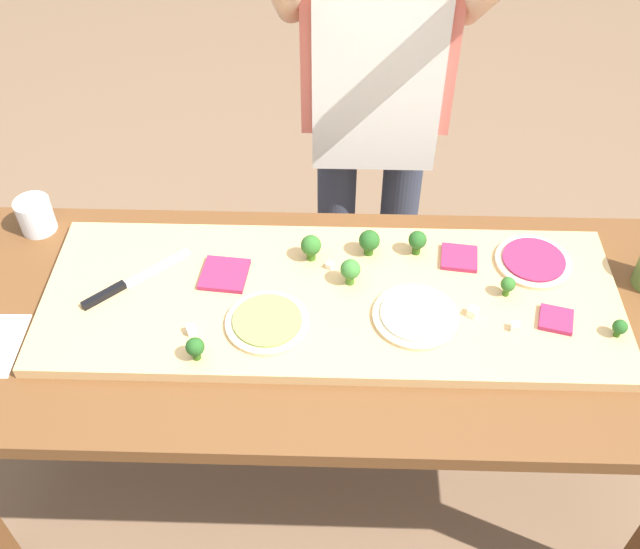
{
  "coord_description": "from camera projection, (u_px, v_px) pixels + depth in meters",
  "views": [
    {
      "loc": [
        0.04,
        -1.12,
        2.05
      ],
      "look_at": [
        0.01,
        0.04,
        0.88
      ],
      "focal_mm": 40.91,
      "sensor_mm": 36.0,
      "label": 1
    }
  ],
  "objects": [
    {
      "name": "flour_cup",
      "position": [
        36.0,
        217.0,
        1.88
      ],
      "size": [
        0.09,
        0.09,
        0.09
      ],
      "color": "white",
      "rests_on": "prep_table"
    },
    {
      "name": "pizza_slice_near_right",
      "position": [
        224.0,
        274.0,
        1.74
      ],
      "size": [
        0.12,
        0.12,
        0.01
      ],
      "primitive_type": "cube",
      "rotation": [
        0.0,
        0.0,
        -0.1
      ],
      "color": "#9E234C",
      "rests_on": "cutting_board"
    },
    {
      "name": "cutting_board",
      "position": [
        331.0,
        299.0,
        1.71
      ],
      "size": [
        1.35,
        0.48,
        0.03
      ],
      "primitive_type": "cube",
      "color": "tan",
      "rests_on": "prep_table"
    },
    {
      "name": "ground_plane",
      "position": [
        318.0,
        482.0,
        2.25
      ],
      "size": [
        8.0,
        8.0,
        0.0
      ],
      "primitive_type": "plane",
      "color": "brown"
    },
    {
      "name": "cheese_crumble_a",
      "position": [
        473.0,
        312.0,
        1.65
      ],
      "size": [
        0.03,
        0.03,
        0.02
      ],
      "primitive_type": "cube",
      "rotation": [
        0.0,
        0.0,
        1.02
      ],
      "color": "white",
      "rests_on": "cutting_board"
    },
    {
      "name": "cheese_crumble_b",
      "position": [
        330.0,
        265.0,
        1.76
      ],
      "size": [
        0.02,
        0.02,
        0.02
      ],
      "primitive_type": "cube",
      "rotation": [
        0.0,
        0.0,
        1.01
      ],
      "color": "white",
      "rests_on": "cutting_board"
    },
    {
      "name": "prep_table",
      "position": [
        317.0,
        344.0,
        1.77
      ],
      "size": [
        1.81,
        0.74,
        0.78
      ],
      "color": "brown",
      "rests_on": "ground"
    },
    {
      "name": "chefs_knife",
      "position": [
        122.0,
        286.0,
        1.71
      ],
      "size": [
        0.23,
        0.21,
        0.02
      ],
      "color": "#B7BABF",
      "rests_on": "cutting_board"
    },
    {
      "name": "pizza_whole_pesto_green",
      "position": [
        267.0,
        322.0,
        1.63
      ],
      "size": [
        0.19,
        0.19,
        0.02
      ],
      "color": "beige",
      "rests_on": "cutting_board"
    },
    {
      "name": "broccoli_floret_back_mid",
      "position": [
        417.0,
        241.0,
        1.77
      ],
      "size": [
        0.04,
        0.04,
        0.07
      ],
      "color": "#2C5915",
      "rests_on": "cutting_board"
    },
    {
      "name": "cheese_crumble_c",
      "position": [
        515.0,
        327.0,
        1.62
      ],
      "size": [
        0.02,
        0.02,
        0.02
      ],
      "primitive_type": "cube",
      "rotation": [
        0.0,
        0.0,
        1.45
      ],
      "color": "white",
      "rests_on": "cutting_board"
    },
    {
      "name": "pizza_slice_center",
      "position": [
        556.0,
        319.0,
        1.64
      ],
      "size": [
        0.09,
        0.09,
        0.01
      ],
      "primitive_type": "cube",
      "rotation": [
        0.0,
        0.0,
        -0.25
      ],
      "color": "#9E234C",
      "rests_on": "cutting_board"
    },
    {
      "name": "broccoli_floret_front_left",
      "position": [
        311.0,
        246.0,
        1.76
      ],
      "size": [
        0.05,
        0.05,
        0.07
      ],
      "color": "#366618",
      "rests_on": "cutting_board"
    },
    {
      "name": "pizza_slice_far_right",
      "position": [
        459.0,
        258.0,
        1.78
      ],
      "size": [
        0.1,
        0.1,
        0.01
      ],
      "primitive_type": "cube",
      "rotation": [
        0.0,
        0.0,
        -0.12
      ],
      "color": "#9E234C",
      "rests_on": "cutting_board"
    },
    {
      "name": "pizza_whole_cheese_artichoke",
      "position": [
        416.0,
        316.0,
        1.65
      ],
      "size": [
        0.2,
        0.2,
        0.02
      ],
      "color": "beige",
      "rests_on": "cutting_board"
    },
    {
      "name": "cheese_crumble_d",
      "position": [
        191.0,
        330.0,
        1.61
      ],
      "size": [
        0.03,
        0.03,
        0.02
      ],
      "primitive_type": "cube",
      "rotation": [
        0.0,
        0.0,
        0.48
      ],
      "color": "white",
      "rests_on": "cutting_board"
    },
    {
      "name": "pizza_whole_beet_magenta",
      "position": [
        533.0,
        261.0,
        1.77
      ],
      "size": [
        0.18,
        0.18,
        0.02
      ],
      "color": "beige",
      "rests_on": "cutting_board"
    },
    {
      "name": "broccoli_floret_center_left",
      "position": [
        195.0,
        348.0,
        1.55
      ],
      "size": [
        0.04,
        0.04,
        0.06
      ],
      "color": "#2C5915",
      "rests_on": "cutting_board"
    },
    {
      "name": "cook_center",
      "position": [
        376.0,
        85.0,
        1.99
      ],
      "size": [
        0.54,
        0.39,
        1.67
      ],
      "color": "#333847",
      "rests_on": "ground"
    },
    {
      "name": "broccoli_floret_front_right",
      "position": [
        508.0,
        285.0,
        1.68
      ],
      "size": [
        0.03,
        0.03,
        0.05
      ],
      "color": "#366618",
      "rests_on": "cutting_board"
    },
    {
      "name": "broccoli_floret_front_mid",
      "position": [
        369.0,
        241.0,
        1.77
      ],
      "size": [
        0.05,
        0.05,
        0.07
      ],
      "color": "#2C5915",
      "rests_on": "cutting_board"
    },
    {
      "name": "broccoli_floret_back_left",
      "position": [
        620.0,
        327.0,
        1.6
      ],
      "size": [
        0.03,
        0.03,
        0.05
      ],
      "color": "#2C5915",
      "rests_on": "cutting_board"
    },
    {
      "name": "broccoli_floret_back_right",
      "position": [
        350.0,
        270.0,
        1.7
      ],
      "size": [
        0.05,
        0.05,
        0.07
      ],
      "color": "#3F7220",
      "rests_on": "cutting_board"
    }
  ]
}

